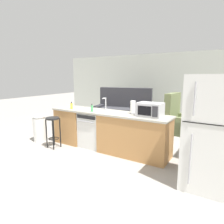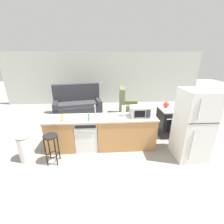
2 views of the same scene
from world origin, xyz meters
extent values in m
plane|color=gray|center=(0.00, 0.00, 0.00)|extent=(24.00, 24.00, 0.00)
cube|color=beige|center=(0.30, 4.20, 1.30)|extent=(10.00, 0.06, 2.60)
cube|color=#B77F47|center=(-0.93, 0.00, 0.43)|extent=(0.75, 0.62, 0.86)
cube|color=#B77F47|center=(0.83, 0.00, 0.43)|extent=(1.55, 0.62, 0.86)
cube|color=#ADA899|center=(0.15, 0.00, 0.88)|extent=(2.94, 0.66, 0.04)
cube|color=#49331C|center=(0.15, 0.00, 0.04)|extent=(2.86, 0.56, 0.08)
cube|color=silver|center=(-0.25, 0.00, 0.42)|extent=(0.58, 0.58, 0.84)
cube|color=black|center=(-0.25, -0.30, 0.78)|extent=(0.52, 0.01, 0.08)
cylinder|color=#B2B2B7|center=(-0.25, -0.31, 0.68)|extent=(0.44, 0.02, 0.02)
cube|color=black|center=(2.35, 0.55, 0.42)|extent=(0.76, 0.64, 0.85)
cube|color=black|center=(2.35, 0.22, 0.47)|extent=(0.53, 0.01, 0.43)
cylinder|color=silver|center=(2.35, 0.20, 0.70)|extent=(0.61, 0.03, 0.03)
cube|color=white|center=(2.35, 0.55, 0.88)|extent=(0.76, 0.64, 0.05)
torus|color=black|center=(2.18, 0.42, 0.89)|extent=(0.16, 0.16, 0.01)
torus|color=black|center=(2.52, 0.42, 0.89)|extent=(0.16, 0.16, 0.01)
torus|color=black|center=(2.18, 0.68, 0.89)|extent=(0.16, 0.16, 0.01)
torus|color=black|center=(2.52, 0.68, 0.89)|extent=(0.16, 0.16, 0.01)
cube|color=white|center=(2.35, -0.55, 0.87)|extent=(0.72, 0.70, 1.73)
cylinder|color=#B2B2B7|center=(2.15, -0.92, 1.41)|extent=(0.02, 0.02, 0.46)
cylinder|color=#B2B2B7|center=(2.15, -0.92, 0.54)|extent=(0.02, 0.02, 0.75)
cube|color=black|center=(2.35, -0.90, 1.08)|extent=(0.68, 0.01, 0.01)
cube|color=#B7B7BC|center=(1.17, 0.00, 1.04)|extent=(0.50, 0.36, 0.28)
cube|color=black|center=(1.13, -0.18, 1.04)|extent=(0.27, 0.01, 0.18)
cube|color=#2D2D33|center=(1.34, -0.18, 1.04)|extent=(0.11, 0.01, 0.21)
cylinder|color=silver|center=(-0.01, 0.17, 0.92)|extent=(0.07, 0.07, 0.03)
cylinder|color=silver|center=(-0.01, 0.17, 1.06)|extent=(0.02, 0.02, 0.26)
cylinder|color=silver|center=(-0.01, 0.10, 1.19)|extent=(0.02, 0.14, 0.02)
cylinder|color=#4C4C51|center=(0.75, 0.08, 0.91)|extent=(0.14, 0.14, 0.01)
cylinder|color=white|center=(0.75, 0.08, 1.05)|extent=(0.11, 0.11, 0.27)
cylinder|color=#4CB266|center=(-0.16, -0.18, 0.97)|extent=(0.06, 0.06, 0.14)
cylinder|color=black|center=(-0.16, -0.18, 1.06)|extent=(0.02, 0.02, 0.04)
cylinder|color=yellow|center=(-0.82, -0.15, 0.97)|extent=(0.06, 0.06, 0.14)
cylinder|color=black|center=(-0.82, -0.15, 1.06)|extent=(0.02, 0.02, 0.04)
sphere|color=red|center=(2.18, 0.68, 0.99)|extent=(0.17, 0.17, 0.17)
sphere|color=black|center=(2.18, 0.68, 1.08)|extent=(0.03, 0.03, 0.03)
cone|color=red|center=(2.26, 0.68, 1.00)|extent=(0.08, 0.04, 0.06)
cylinder|color=black|center=(-1.02, -0.59, 0.72)|extent=(0.32, 0.32, 0.04)
cylinder|color=black|center=(-1.13, -0.71, 0.35)|extent=(0.03, 0.03, 0.70)
cylinder|color=black|center=(-0.91, -0.71, 0.35)|extent=(0.03, 0.03, 0.70)
cylinder|color=black|center=(-1.13, -0.48, 0.35)|extent=(0.03, 0.03, 0.70)
cylinder|color=black|center=(-0.91, -0.48, 0.35)|extent=(0.03, 0.03, 0.70)
torus|color=black|center=(-1.02, -0.59, 0.22)|extent=(0.25, 0.25, 0.02)
cylinder|color=white|center=(-1.69, -0.44, 0.31)|extent=(0.34, 0.34, 0.62)
ellipsoid|color=white|center=(-1.69, -0.44, 0.67)|extent=(0.35, 0.35, 0.14)
cube|color=#2D2D33|center=(-0.88, 2.60, 0.21)|extent=(2.14, 1.27, 0.42)
cube|color=#2D2D33|center=(-0.95, 2.92, 0.64)|extent=(2.01, 0.63, 1.27)
cube|color=#2D2D33|center=(-1.76, 2.42, 0.31)|extent=(0.37, 0.92, 0.62)
cube|color=#2D2D33|center=(0.00, 2.77, 0.31)|extent=(0.37, 0.92, 0.62)
cube|color=#3B3B41|center=(-1.41, 2.44, 0.48)|extent=(0.67, 0.73, 0.12)
cube|color=#3B3B41|center=(-0.87, 2.55, 0.48)|extent=(0.67, 0.73, 0.12)
cube|color=#3B3B41|center=(-0.33, 2.66, 0.48)|extent=(0.67, 0.73, 0.12)
cube|color=#667047|center=(1.30, 2.29, 0.20)|extent=(0.87, 0.92, 0.40)
cube|color=#667047|center=(1.01, 2.32, 0.60)|extent=(0.28, 0.86, 1.20)
cube|color=#667047|center=(1.27, 1.95, 0.28)|extent=(0.81, 0.23, 0.55)
cube|color=#667047|center=(1.34, 2.63, 0.28)|extent=(0.81, 0.23, 0.55)
camera|label=1|loc=(2.62, -3.77, 1.71)|focal=32.00mm
camera|label=2|loc=(0.19, -3.66, 2.44)|focal=24.00mm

